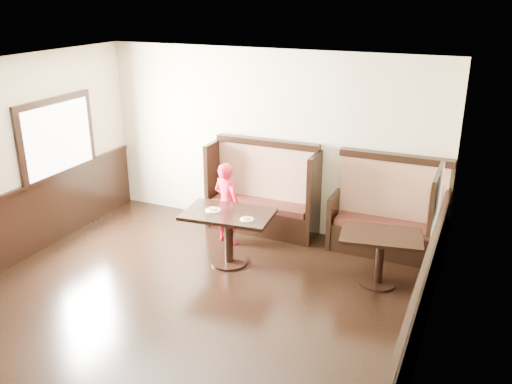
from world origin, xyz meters
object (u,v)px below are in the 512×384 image
Objects in this scene: booth_main at (264,198)px; child at (227,203)px; table_main at (228,224)px; booth_neighbor at (388,221)px; table_neighbor at (380,247)px.

booth_main reaches higher than child.
child is (-0.32, 0.60, 0.04)m from table_main.
booth_main is 1.95m from booth_neighbor.
booth_main is 1.25m from table_main.
table_neighbor is (0.08, -0.97, 0.05)m from booth_neighbor.
booth_neighbor is at bearing -148.29° from child.
booth_neighbor is at bearing -0.05° from booth_main.
booth_neighbor is at bearing 85.30° from table_neighbor.
booth_main is 1.58× the size of table_neighbor.
booth_main is 1.39× the size of child.
table_main is at bearing 134.14° from child.
child is (-2.26, -0.65, 0.15)m from booth_neighbor.
booth_neighbor is 0.98m from table_neighbor.
table_main is 1.14× the size of table_neighbor.
booth_neighbor reaches higher than child.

